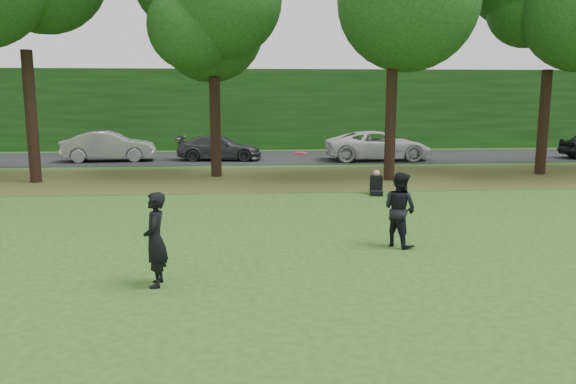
{
  "coord_description": "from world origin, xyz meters",
  "views": [
    {
      "loc": [
        -1.86,
        -9.73,
        3.36
      ],
      "look_at": [
        -0.9,
        2.21,
        1.3
      ],
      "focal_mm": 35.0,
      "sensor_mm": 36.0,
      "label": 1
    }
  ],
  "objects_px": {
    "player_left": "(155,240)",
    "player_right": "(400,209)",
    "frisbee": "(300,154)",
    "seated_person": "(376,185)"
  },
  "relations": [
    {
      "from": "player_left",
      "to": "seated_person",
      "type": "relative_size",
      "value": 2.05
    },
    {
      "from": "frisbee",
      "to": "seated_person",
      "type": "bearing_deg",
      "value": 66.54
    },
    {
      "from": "player_left",
      "to": "player_right",
      "type": "distance_m",
      "value": 5.56
    },
    {
      "from": "player_right",
      "to": "player_left",
      "type": "bearing_deg",
      "value": 79.74
    },
    {
      "from": "player_left",
      "to": "frisbee",
      "type": "height_order",
      "value": "frisbee"
    },
    {
      "from": "frisbee",
      "to": "player_right",
      "type": "bearing_deg",
      "value": 27.92
    },
    {
      "from": "player_right",
      "to": "seated_person",
      "type": "relative_size",
      "value": 2.04
    },
    {
      "from": "player_right",
      "to": "frisbee",
      "type": "height_order",
      "value": "frisbee"
    },
    {
      "from": "player_left",
      "to": "frisbee",
      "type": "relative_size",
      "value": 6.05
    },
    {
      "from": "frisbee",
      "to": "seated_person",
      "type": "relative_size",
      "value": 0.34
    }
  ]
}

